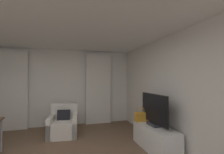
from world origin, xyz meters
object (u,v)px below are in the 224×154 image
(tv_console, at_px, (155,138))
(tv_flatscreen, at_px, (154,111))
(armchair, at_px, (63,125))
(handbag_primary, at_px, (141,116))

(tv_console, bearing_deg, tv_flatscreen, 90.00)
(tv_console, distance_m, tv_flatscreen, 0.61)
(tv_flatscreen, bearing_deg, armchair, 142.49)
(armchair, height_order, tv_console, armchair)
(armchair, distance_m, tv_console, 2.54)
(tv_console, xyz_separation_m, handbag_primary, (-0.12, 0.46, 0.39))
(armchair, distance_m, handbag_primary, 2.21)
(tv_console, relative_size, tv_flatscreen, 1.25)
(armchair, bearing_deg, tv_flatscreen, -37.51)
(tv_flatscreen, bearing_deg, handbag_primary, 106.58)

